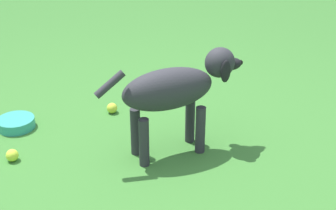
# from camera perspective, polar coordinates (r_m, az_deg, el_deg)

# --- Properties ---
(ground) EXTENTS (14.00, 14.00, 0.00)m
(ground) POSITION_cam_1_polar(r_m,az_deg,el_deg) (2.67, -4.68, -5.85)
(ground) COLOR #38722D
(dog) EXTENTS (0.77, 0.42, 0.56)m
(dog) POSITION_cam_1_polar(r_m,az_deg,el_deg) (2.53, 1.00, 1.85)
(dog) COLOR #2D2D33
(dog) RESTS_ON ground
(tennis_ball_2) EXTENTS (0.07, 0.07, 0.07)m
(tennis_ball_2) POSITION_cam_1_polar(r_m,az_deg,el_deg) (3.10, -6.53, -0.35)
(tennis_ball_2) COLOR #C1D139
(tennis_ball_2) RESTS_ON ground
(tennis_ball_3) EXTENTS (0.07, 0.07, 0.07)m
(tennis_ball_3) POSITION_cam_1_polar(r_m,az_deg,el_deg) (2.73, -17.68, -5.60)
(tennis_ball_3) COLOR #C9E43A
(tennis_ball_3) RESTS_ON ground
(water_bowl) EXTENTS (0.22, 0.22, 0.06)m
(water_bowl) POSITION_cam_1_polar(r_m,az_deg,el_deg) (3.05, -17.26, -2.03)
(water_bowl) COLOR teal
(water_bowl) RESTS_ON ground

